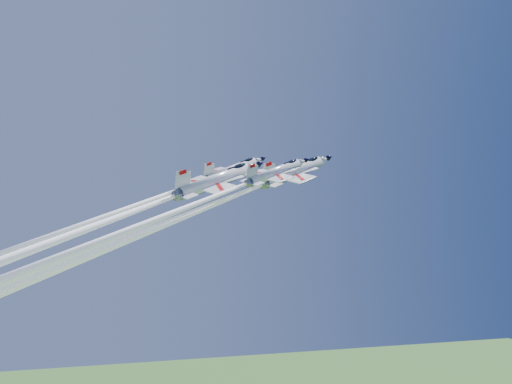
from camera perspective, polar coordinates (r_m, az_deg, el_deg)
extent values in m
cylinder|color=silver|center=(103.36, 3.77, 2.01)|extent=(5.79, 6.74, 12.98)
cone|color=silver|center=(108.23, 6.75, 3.21)|extent=(3.20, 3.24, 3.33)
cone|color=black|center=(109.40, 7.41, 3.47)|extent=(1.61, 1.63, 1.67)
cone|color=slate|center=(99.19, 0.77, 0.80)|extent=(2.91, 2.84, 2.25)
ellipsoid|color=black|center=(106.25, 5.69, 3.18)|extent=(3.49, 2.36, 2.29)
cube|color=black|center=(105.14, 5.04, 3.07)|extent=(1.21, 0.64, 0.75)
cube|color=silver|center=(102.66, 3.26, 1.65)|extent=(7.79, 10.75, 3.90)
cube|color=silver|center=(105.94, 4.28, 2.41)|extent=(3.64, 2.33, 1.61)
cube|color=silver|center=(104.00, 5.29, 2.19)|extent=(3.64, 2.33, 1.61)
cube|color=silver|center=(99.81, 1.23, 0.92)|extent=(4.11, 5.87, 2.10)
cube|color=silver|center=(99.44, 1.23, 1.94)|extent=(3.16, 1.98, 3.89)
cube|color=#B10A08|center=(99.19, 1.26, 2.79)|extent=(1.37, 0.76, 1.03)
cube|color=black|center=(103.67, 3.84, 1.49)|extent=(9.86, 3.80, 4.00)
sphere|color=white|center=(99.04, 0.65, 0.75)|extent=(1.12, 1.12, 1.09)
cone|color=white|center=(87.55, -11.76, -4.24)|extent=(14.60, 18.71, 46.22)
cylinder|color=silver|center=(104.72, -2.47, 2.18)|extent=(4.82, 5.61, 10.80)
cone|color=silver|center=(108.24, 0.22, 3.18)|extent=(2.66, 2.69, 2.77)
cone|color=black|center=(109.09, 0.82, 3.40)|extent=(1.34, 1.36, 1.39)
cone|color=slate|center=(101.73, -5.11, 1.19)|extent=(2.42, 2.37, 1.87)
ellipsoid|color=black|center=(106.79, -0.76, 3.15)|extent=(2.90, 1.96, 1.91)
cube|color=black|center=(105.98, -1.34, 3.06)|extent=(1.01, 0.53, 0.62)
cube|color=silver|center=(104.22, -2.92, 1.88)|extent=(6.48, 8.95, 3.25)
cube|color=silver|center=(106.77, -1.93, 2.50)|extent=(3.03, 1.94, 1.34)
cube|color=silver|center=(105.00, -1.20, 2.33)|extent=(3.03, 1.94, 1.34)
cube|color=silver|center=(102.17, -4.71, 1.29)|extent=(3.42, 4.89, 1.75)
cube|color=silver|center=(101.87, -4.73, 2.12)|extent=(2.63, 1.65, 3.23)
cube|color=#B10A08|center=(101.66, -4.72, 2.81)|extent=(1.14, 0.63, 0.86)
cube|color=black|center=(104.97, -2.40, 1.75)|extent=(8.21, 3.17, 3.33)
sphere|color=white|center=(101.62, -5.21, 1.15)|extent=(0.93, 0.93, 0.90)
cone|color=white|center=(93.83, -14.82, -2.45)|extent=(11.51, 14.71, 36.10)
cylinder|color=silver|center=(94.58, 1.89, 1.95)|extent=(4.62, 5.38, 10.36)
cone|color=silver|center=(98.30, 4.58, 3.01)|extent=(2.55, 2.58, 2.66)
cone|color=black|center=(99.20, 5.18, 3.25)|extent=(1.29, 1.30, 1.33)
cone|color=slate|center=(91.38, -0.78, 0.90)|extent=(2.32, 2.27, 1.80)
ellipsoid|color=black|center=(96.78, 3.61, 2.99)|extent=(2.78, 1.88, 1.83)
cube|color=black|center=(95.93, 3.03, 2.89)|extent=(0.97, 0.51, 0.60)
cube|color=silver|center=(94.04, 1.43, 1.64)|extent=(6.21, 8.58, 3.12)
cube|color=silver|center=(96.61, 2.38, 2.31)|extent=(2.91, 1.86, 1.28)
cube|color=silver|center=(95.02, 3.22, 2.11)|extent=(2.91, 1.86, 1.28)
cube|color=silver|center=(91.85, -0.37, 1.01)|extent=(3.28, 4.69, 1.68)
cube|color=silver|center=(91.56, -0.37, 1.89)|extent=(2.52, 1.58, 3.10)
cube|color=#B10A08|center=(91.36, -0.36, 2.63)|extent=(1.10, 0.61, 0.83)
cube|color=black|center=(94.83, 1.95, 1.50)|extent=(7.87, 3.04, 3.19)
sphere|color=white|center=(91.26, -0.88, 0.86)|extent=(0.89, 0.89, 0.87)
cone|color=white|center=(81.03, -13.76, -4.21)|extent=(13.37, 17.26, 43.29)
cylinder|color=silver|center=(94.65, -4.11, 1.13)|extent=(6.08, 7.07, 13.62)
cone|color=silver|center=(98.93, -0.34, 2.56)|extent=(3.36, 3.40, 3.50)
cone|color=black|center=(99.99, 0.50, 2.87)|extent=(1.69, 1.71, 1.75)
cone|color=slate|center=(91.16, -7.89, -0.31)|extent=(3.05, 2.98, 2.36)
ellipsoid|color=black|center=(97.14, -1.70, 2.51)|extent=(3.66, 2.47, 2.41)
cube|color=black|center=(96.14, -2.52, 2.37)|extent=(1.27, 0.67, 0.79)
cube|color=silver|center=(94.06, -4.75, 0.71)|extent=(8.17, 11.28, 4.10)
cube|color=silver|center=(97.19, -3.32, 1.61)|extent=(3.82, 2.44, 1.69)
cube|color=silver|center=(94.93, -2.33, 1.34)|extent=(3.82, 2.44, 1.69)
cube|color=silver|center=(91.67, -7.31, -0.16)|extent=(4.31, 6.16, 2.20)
cube|color=silver|center=(91.25, -7.35, 1.00)|extent=(3.31, 2.08, 4.08)
cube|color=#B10A08|center=(90.96, -7.35, 1.97)|extent=(1.44, 0.80, 1.09)
cube|color=black|center=(94.97, -4.01, 0.54)|extent=(10.35, 3.99, 4.20)
sphere|color=white|center=(91.03, -8.04, -0.36)|extent=(1.17, 1.18, 1.14)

